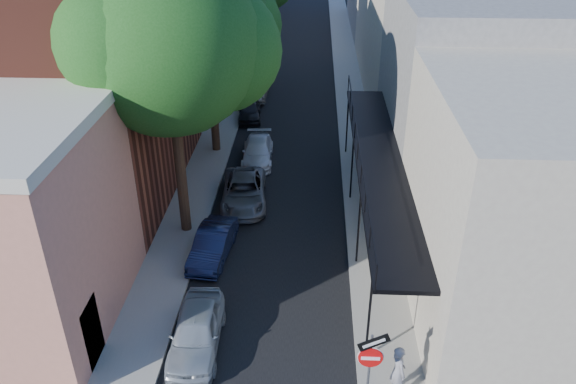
# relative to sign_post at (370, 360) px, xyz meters

# --- Properties ---
(road_surface) EXTENTS (6.00, 64.00, 0.01)m
(road_surface) POSITION_rel_sign_post_xyz_m (-3.16, 29.03, -2.03)
(road_surface) COLOR black
(road_surface) RESTS_ON ground
(sidewalk_left) EXTENTS (2.00, 64.00, 0.12)m
(sidewalk_left) POSITION_rel_sign_post_xyz_m (-7.16, 29.03, -1.98)
(sidewalk_left) COLOR gray
(sidewalk_left) RESTS_ON ground
(sidewalk_right) EXTENTS (2.00, 64.00, 0.12)m
(sidewalk_right) POSITION_rel_sign_post_xyz_m (0.84, 29.03, -1.98)
(sidewalk_right) COLOR gray
(sidewalk_right) RESTS_ON ground
(buildings_left) EXTENTS (10.10, 59.10, 12.00)m
(buildings_left) POSITION_rel_sign_post_xyz_m (-12.46, 27.79, 2.90)
(buildings_left) COLOR tan
(buildings_left) RESTS_ON ground
(buildings_right) EXTENTS (9.80, 55.00, 10.00)m
(buildings_right) POSITION_rel_sign_post_xyz_m (5.83, 28.51, 2.39)
(buildings_right) COLOR beige
(buildings_right) RESTS_ON ground
(sign_post) EXTENTS (0.89, 0.17, 2.99)m
(sign_post) POSITION_rel_sign_post_xyz_m (0.00, 0.00, 0.00)
(sign_post) COLOR #595B60
(sign_post) RESTS_ON ground
(oak_near) EXTENTS (7.48, 6.80, 11.42)m
(oak_near) POSITION_rel_sign_post_xyz_m (-6.53, 9.29, 5.84)
(oak_near) COLOR #352015
(oak_near) RESTS_ON ground
(oak_mid) EXTENTS (6.60, 6.00, 10.20)m
(oak_mid) POSITION_rel_sign_post_xyz_m (-6.58, 17.26, 5.02)
(oak_mid) COLOR #352015
(oak_mid) RESTS_ON ground
(parked_car_a) EXTENTS (1.62, 3.83, 1.29)m
(parked_car_a) POSITION_rel_sign_post_xyz_m (-5.20, 2.32, -1.39)
(parked_car_a) COLOR #9BA5AC
(parked_car_a) RESTS_ON ground
(parked_car_b) EXTENTS (1.61, 3.68, 1.18)m
(parked_car_b) POSITION_rel_sign_post_xyz_m (-5.50, 7.22, -1.45)
(parked_car_b) COLOR #111836
(parked_car_b) RESTS_ON ground
(parked_car_c) EXTENTS (2.39, 4.51, 1.21)m
(parked_car_c) POSITION_rel_sign_post_xyz_m (-4.77, 11.48, -1.43)
(parked_car_c) COLOR slate
(parked_car_c) RESTS_ON ground
(parked_car_d) EXTENTS (1.71, 3.91, 1.12)m
(parked_car_d) POSITION_rel_sign_post_xyz_m (-4.56, 15.88, -1.48)
(parked_car_d) COLOR silver
(parked_car_d) RESTS_ON ground
(parked_car_e) EXTENTS (1.69, 3.51, 1.16)m
(parked_car_e) POSITION_rel_sign_post_xyz_m (-5.63, 21.76, -1.46)
(parked_car_e) COLOR black
(parked_car_e) RESTS_ON ground
(parked_car_f) EXTENTS (1.48, 4.21, 1.39)m
(parked_car_f) POSITION_rel_sign_post_xyz_m (-5.58, 25.86, -1.34)
(parked_car_f) COLOR slate
(parked_car_f) RESTS_ON ground
(pedestrian) EXTENTS (0.59, 0.73, 1.74)m
(pedestrian) POSITION_rel_sign_post_xyz_m (0.90, 0.66, -1.05)
(pedestrian) COLOR gray
(pedestrian) RESTS_ON sidewalk_right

